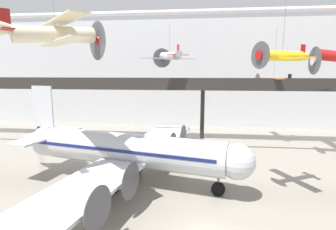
{
  "coord_description": "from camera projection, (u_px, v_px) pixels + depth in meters",
  "views": [
    {
      "loc": [
        -0.94,
        -16.91,
        11.64
      ],
      "look_at": [
        -3.81,
        8.7,
        7.28
      ],
      "focal_mm": 28.0,
      "sensor_mm": 36.0,
      "label": 1
    }
  ],
  "objects": [
    {
      "name": "hangar_back_wall",
      "position": [
        202.0,
        74.0,
        55.74
      ],
      "size": [
        140.0,
        3.0,
        22.04
      ],
      "color": "silver",
      "rests_on": "ground"
    },
    {
      "name": "mezzanine_walkway",
      "position": [
        203.0,
        88.0,
        43.4
      ],
      "size": [
        110.0,
        3.2,
        10.53
      ],
      "color": "#2D2B28",
      "rests_on": "ground"
    },
    {
      "name": "ceiling_truss_beam",
      "position": [
        206.0,
        11.0,
        32.42
      ],
      "size": [
        120.0,
        0.6,
        0.6
      ],
      "color": "silver"
    },
    {
      "name": "airliner_silver_main",
      "position": [
        123.0,
        150.0,
        27.37
      ],
      "size": [
        26.71,
        30.83,
        9.97
      ],
      "rotation": [
        0.0,
        0.0,
        -0.22
      ],
      "color": "silver",
      "rests_on": "ground"
    },
    {
      "name": "suspended_plane_yellow_lowwing",
      "position": [
        282.0,
        56.0,
        22.79
      ],
      "size": [
        5.47,
        6.17,
        6.82
      ],
      "rotation": [
        0.0,
        0.0,
        3.61
      ],
      "color": "yellow"
    },
    {
      "name": "suspended_plane_orange_highwing",
      "position": [
        274.0,
        81.0,
        42.58
      ],
      "size": [
        5.84,
        7.15,
        9.73
      ],
      "rotation": [
        0.0,
        0.0,
        3.25
      ],
      "color": "orange"
    },
    {
      "name": "suspended_plane_silver_racer",
      "position": [
        170.0,
        56.0,
        39.97
      ],
      "size": [
        8.36,
        7.45,
        6.46
      ],
      "rotation": [
        0.0,
        0.0,
        2.06
      ],
      "color": "silver"
    },
    {
      "name": "suspended_plane_cream_biplane",
      "position": [
        56.0,
        34.0,
        20.8
      ],
      "size": [
        7.97,
        7.98,
        6.05
      ],
      "rotation": [
        0.0,
        0.0,
        0.78
      ],
      "color": "beige"
    }
  ]
}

